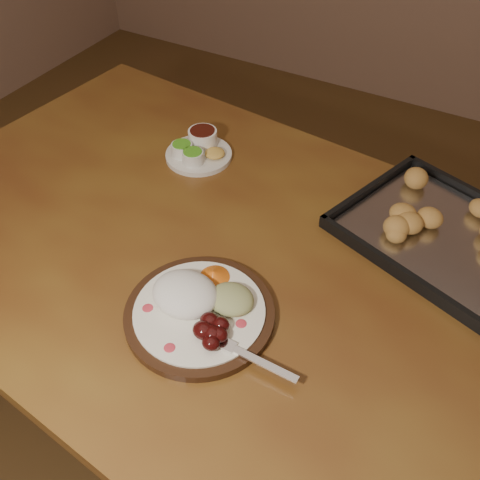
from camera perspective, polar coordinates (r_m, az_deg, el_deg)
The scene contains 5 objects.
ground at distance 1.71m, azimuth -0.97°, elevation -16.74°, with size 4.00×4.00×0.00m, color brown.
dining_table at distance 1.12m, azimuth -0.46°, elevation -5.01°, with size 1.59×1.06×0.75m.
dinner_plate at distance 0.94m, azimuth -4.35°, elevation -7.12°, with size 0.34×0.26×0.06m.
condiment_saucer at distance 1.28m, azimuth -4.48°, elevation 9.63°, with size 0.16×0.16×0.05m.
baking_tray at distance 1.13m, azimuth 21.91°, elevation 0.06°, with size 0.51×0.44×0.04m.
Camera 1 is at (0.42, -0.71, 1.50)m, focal length 40.00 mm.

